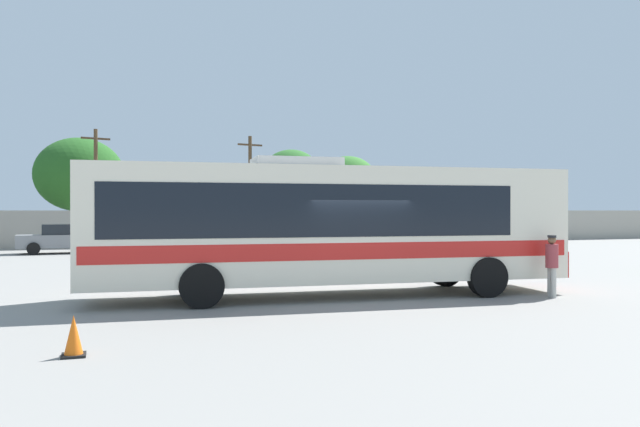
# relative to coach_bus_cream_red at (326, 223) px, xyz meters

# --- Properties ---
(ground_plane) EXTENTS (300.00, 300.00, 0.00)m
(ground_plane) POSITION_rel_coach_bus_cream_red_xyz_m (0.47, 9.59, -1.92)
(ground_plane) COLOR gray
(perimeter_wall) EXTENTS (80.00, 0.30, 2.25)m
(perimeter_wall) POSITION_rel_coach_bus_cream_red_xyz_m (0.47, 24.29, -0.79)
(perimeter_wall) COLOR #9E998C
(perimeter_wall) RESTS_ON ground_plane
(coach_bus_cream_red) EXTENTS (12.69, 3.41, 3.59)m
(coach_bus_cream_red) POSITION_rel_coach_bus_cream_red_xyz_m (0.00, 0.00, 0.00)
(coach_bus_cream_red) COLOR silver
(coach_bus_cream_red) RESTS_ON ground_plane
(attendant_by_bus_door) EXTENTS (0.36, 0.36, 1.61)m
(attendant_by_bus_door) POSITION_rel_coach_bus_cream_red_xyz_m (5.46, -2.08, -1.00)
(attendant_by_bus_door) COLOR #B7B2A8
(attendant_by_bus_door) RESTS_ON ground_plane
(parked_car_second_grey) EXTENTS (4.56, 2.23, 1.53)m
(parked_car_second_grey) POSITION_rel_coach_bus_cream_red_xyz_m (-7.58, 20.11, -1.11)
(parked_car_second_grey) COLOR slate
(parked_car_second_grey) RESTS_ON ground_plane
(utility_pole_near) EXTENTS (1.78, 0.51, 7.35)m
(utility_pole_near) POSITION_rel_coach_bus_cream_red_xyz_m (3.88, 26.86, 1.94)
(utility_pole_near) COLOR #4C3823
(utility_pole_near) RESTS_ON ground_plane
(utility_pole_far) EXTENTS (1.77, 0.60, 7.41)m
(utility_pole_far) POSITION_rel_coach_bus_cream_red_xyz_m (-6.10, 26.77, 1.97)
(utility_pole_far) COLOR #4C3823
(utility_pole_far) RESTS_ON ground_plane
(roadside_tree_midleft) EXTENTS (5.97, 5.97, 7.27)m
(roadside_tree_midleft) POSITION_rel_coach_bus_cream_red_xyz_m (-7.23, 30.87, 2.80)
(roadside_tree_midleft) COLOR brown
(roadside_tree_midleft) RESTS_ON ground_plane
(roadside_tree_midright) EXTENTS (4.22, 4.22, 6.63)m
(roadside_tree_midright) POSITION_rel_coach_bus_cream_red_xyz_m (7.11, 27.91, 2.90)
(roadside_tree_midright) COLOR brown
(roadside_tree_midright) RESTS_ON ground_plane
(roadside_tree_right) EXTENTS (4.46, 4.46, 6.42)m
(roadside_tree_right) POSITION_rel_coach_bus_cream_red_xyz_m (12.07, 29.42, 2.59)
(roadside_tree_right) COLOR brown
(roadside_tree_right) RESTS_ON ground_plane
(traffic_cone_on_apron) EXTENTS (0.36, 0.36, 0.64)m
(traffic_cone_on_apron) POSITION_rel_coach_bus_cream_red_xyz_m (-5.91, -5.14, -1.61)
(traffic_cone_on_apron) COLOR black
(traffic_cone_on_apron) RESTS_ON ground_plane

